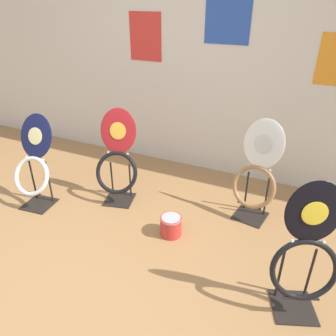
# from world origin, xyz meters

# --- Properties ---
(ground_plane) EXTENTS (14.00, 14.00, 0.00)m
(ground_plane) POSITION_xyz_m (0.00, 0.00, 0.00)
(ground_plane) COLOR #A37547
(wall_back) EXTENTS (8.00, 0.07, 2.60)m
(wall_back) POSITION_xyz_m (0.00, 2.16, 1.30)
(wall_back) COLOR silver
(wall_back) RESTS_ON ground_plane
(toilet_seat_display_navy_moon) EXTENTS (0.41, 0.41, 0.89)m
(toilet_seat_display_navy_moon) POSITION_xyz_m (-0.97, 0.72, 0.42)
(toilet_seat_display_navy_moon) COLOR black
(toilet_seat_display_navy_moon) RESTS_ON ground_plane
(toilet_seat_display_white_plain) EXTENTS (0.42, 0.34, 0.94)m
(toilet_seat_display_white_plain) POSITION_xyz_m (1.01, 1.41, 0.46)
(toilet_seat_display_white_plain) COLOR black
(toilet_seat_display_white_plain) RESTS_ON ground_plane
(toilet_seat_display_jazz_black) EXTENTS (0.45, 0.36, 0.97)m
(toilet_seat_display_jazz_black) POSITION_xyz_m (1.50, 0.47, 0.45)
(toilet_seat_display_jazz_black) COLOR black
(toilet_seat_display_jazz_black) RESTS_ON ground_plane
(toilet_seat_display_crimson_swirl) EXTENTS (0.46, 0.40, 0.93)m
(toilet_seat_display_crimson_swirl) POSITION_xyz_m (-0.28, 1.12, 0.41)
(toilet_seat_display_crimson_swirl) COLOR black
(toilet_seat_display_crimson_swirl) RESTS_ON ground_plane
(paint_can) EXTENTS (0.19, 0.19, 0.18)m
(paint_can) POSITION_xyz_m (0.43, 0.83, 0.10)
(paint_can) COLOR red
(paint_can) RESTS_ON ground_plane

